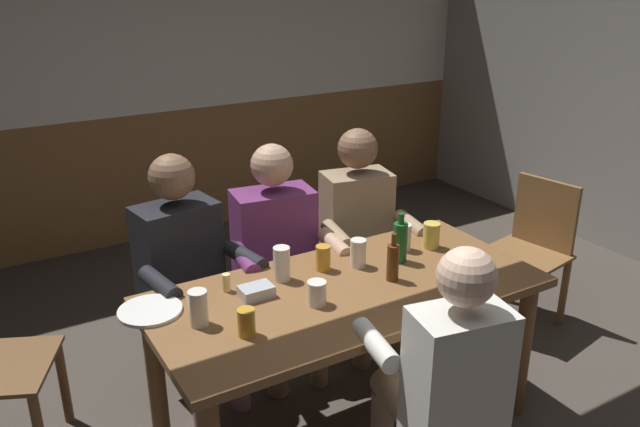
# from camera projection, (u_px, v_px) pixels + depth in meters

# --- Properties ---
(back_wall_upper) EXTENTS (5.70, 0.12, 1.53)m
(back_wall_upper) POSITION_uv_depth(u_px,v_px,m) (141.00, 7.00, 4.67)
(back_wall_upper) COLOR silver
(back_wall_wainscot) EXTENTS (5.70, 0.12, 1.00)m
(back_wall_wainscot) POSITION_uv_depth(u_px,v_px,m) (157.00, 174.00, 5.13)
(back_wall_wainscot) COLOR brown
(back_wall_wainscot) RESTS_ON ground_plane
(dining_table) EXTENTS (1.73, 0.82, 0.75)m
(dining_table) POSITION_uv_depth(u_px,v_px,m) (347.00, 310.00, 2.87)
(dining_table) COLOR brown
(dining_table) RESTS_ON ground_plane
(person_0) EXTENTS (0.56, 0.57, 1.25)m
(person_0) POSITION_uv_depth(u_px,v_px,m) (186.00, 269.00, 3.12)
(person_0) COLOR black
(person_0) RESTS_ON ground_plane
(person_1) EXTENTS (0.58, 0.58, 1.23)m
(person_1) POSITION_uv_depth(u_px,v_px,m) (278.00, 249.00, 3.36)
(person_1) COLOR #6B2D66
(person_1) RESTS_ON ground_plane
(person_2) EXTENTS (0.55, 0.59, 1.24)m
(person_2) POSITION_uv_depth(u_px,v_px,m) (361.00, 229.00, 3.60)
(person_2) COLOR #997F60
(person_2) RESTS_ON ground_plane
(person_3) EXTENTS (0.53, 0.57, 1.21)m
(person_3) POSITION_uv_depth(u_px,v_px,m) (443.00, 377.00, 2.37)
(person_3) COLOR silver
(person_3) RESTS_ON ground_plane
(chair_empty_near_right) EXTENTS (0.51, 0.51, 0.88)m
(chair_empty_near_right) POSITION_uv_depth(u_px,v_px,m) (531.00, 248.00, 3.87)
(chair_empty_near_right) COLOR brown
(chair_empty_near_right) RESTS_ON ground_plane
(table_candle) EXTENTS (0.04, 0.04, 0.08)m
(table_candle) POSITION_uv_depth(u_px,v_px,m) (226.00, 283.00, 2.79)
(table_candle) COLOR #F9E08C
(table_candle) RESTS_ON dining_table
(condiment_caddy) EXTENTS (0.14, 0.10, 0.05)m
(condiment_caddy) POSITION_uv_depth(u_px,v_px,m) (256.00, 291.00, 2.74)
(condiment_caddy) COLOR #B2B7BC
(condiment_caddy) RESTS_ON dining_table
(plate_0) EXTENTS (0.26, 0.26, 0.01)m
(plate_0) POSITION_uv_depth(u_px,v_px,m) (150.00, 311.00, 2.63)
(plate_0) COLOR white
(plate_0) RESTS_ON dining_table
(bottle_0) EXTENTS (0.07, 0.07, 0.24)m
(bottle_0) POSITION_uv_depth(u_px,v_px,m) (400.00, 242.00, 3.04)
(bottle_0) COLOR #195923
(bottle_0) RESTS_ON dining_table
(bottle_1) EXTENTS (0.05, 0.05, 0.22)m
(bottle_1) POSITION_uv_depth(u_px,v_px,m) (393.00, 262.00, 2.87)
(bottle_1) COLOR #593314
(bottle_1) RESTS_ON dining_table
(pint_glass_0) EXTENTS (0.08, 0.08, 0.13)m
(pint_glass_0) POSITION_uv_depth(u_px,v_px,m) (431.00, 235.00, 3.20)
(pint_glass_0) COLOR #E5C64C
(pint_glass_0) RESTS_ON dining_table
(pint_glass_1) EXTENTS (0.08, 0.08, 0.10)m
(pint_glass_1) POSITION_uv_depth(u_px,v_px,m) (317.00, 293.00, 2.67)
(pint_glass_1) COLOR white
(pint_glass_1) RESTS_ON dining_table
(pint_glass_2) EXTENTS (0.08, 0.08, 0.15)m
(pint_glass_2) POSITION_uv_depth(u_px,v_px,m) (198.00, 308.00, 2.52)
(pint_glass_2) COLOR white
(pint_glass_2) RESTS_ON dining_table
(pint_glass_3) EXTENTS (0.07, 0.07, 0.12)m
(pint_glass_3) POSITION_uv_depth(u_px,v_px,m) (323.00, 258.00, 2.97)
(pint_glass_3) COLOR gold
(pint_glass_3) RESTS_ON dining_table
(pint_glass_4) EXTENTS (0.08, 0.08, 0.16)m
(pint_glass_4) POSITION_uv_depth(u_px,v_px,m) (282.00, 264.00, 2.87)
(pint_glass_4) COLOR white
(pint_glass_4) RESTS_ON dining_table
(pint_glass_5) EXTENTS (0.07, 0.07, 0.13)m
(pint_glass_5) POSITION_uv_depth(u_px,v_px,m) (404.00, 237.00, 3.17)
(pint_glass_5) COLOR white
(pint_glass_5) RESTS_ON dining_table
(pint_glass_6) EXTENTS (0.07, 0.07, 0.11)m
(pint_glass_6) POSITION_uv_depth(u_px,v_px,m) (246.00, 322.00, 2.45)
(pint_glass_6) COLOR gold
(pint_glass_6) RESTS_ON dining_table
(pint_glass_7) EXTENTS (0.07, 0.07, 0.13)m
(pint_glass_7) POSITION_uv_depth(u_px,v_px,m) (358.00, 253.00, 3.00)
(pint_glass_7) COLOR white
(pint_glass_7) RESTS_ON dining_table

